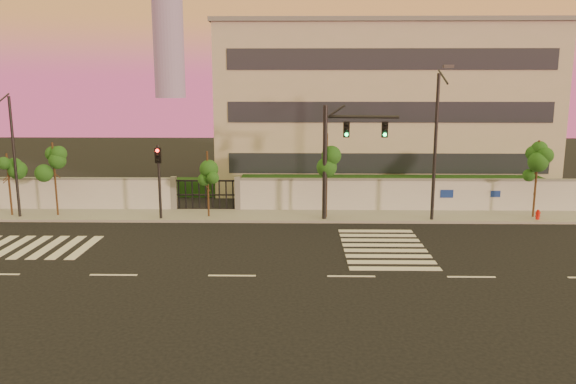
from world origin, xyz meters
TOP-DOWN VIEW (x-y plane):
  - ground at (0.00, 0.00)m, footprint 120.00×120.00m
  - sidewalk at (0.00, 10.50)m, footprint 60.00×3.00m
  - perimeter_wall at (0.10, 12.00)m, footprint 60.00×0.36m
  - hedge_row at (1.17, 14.74)m, footprint 41.00×4.25m
  - institutional_building at (9.00, 21.99)m, footprint 24.40×12.40m
  - road_markings at (-1.58, 3.76)m, footprint 57.00×7.62m
  - street_tree_b at (-14.40, 10.19)m, footprint 1.44×1.14m
  - street_tree_c at (-11.64, 10.24)m, footprint 1.40×1.11m
  - street_tree_d at (-2.51, 10.07)m, footprint 1.36×1.08m
  - street_tree_e at (4.46, 10.05)m, footprint 1.57×1.25m
  - street_tree_f at (16.74, 10.23)m, footprint 1.49×1.19m
  - traffic_signal_main at (5.16, 9.51)m, footprint 4.24×0.62m
  - traffic_signal_secondary at (-5.27, 9.47)m, footprint 0.35×0.34m
  - streetlight_west at (-13.78, 9.67)m, footprint 0.45×1.82m
  - streetlight_east at (10.56, 9.30)m, footprint 0.53×2.13m
  - fire_hydrant at (16.72, 9.57)m, footprint 0.29×0.27m

SIDE VIEW (x-z plane):
  - ground at x=0.00m, z-range 0.00..0.00m
  - road_markings at x=-1.58m, z-range 0.00..0.02m
  - sidewalk at x=0.00m, z-range 0.00..0.15m
  - fire_hydrant at x=16.72m, z-range 0.00..0.73m
  - hedge_row at x=1.17m, z-range -0.08..1.72m
  - perimeter_wall at x=0.10m, z-range -0.03..2.17m
  - traffic_signal_secondary at x=-5.27m, z-range 0.60..5.07m
  - street_tree_b at x=-14.40m, z-range 0.92..4.79m
  - street_tree_d at x=-2.51m, z-range 0.95..4.98m
  - street_tree_c at x=-11.64m, z-range 1.07..5.58m
  - street_tree_f at x=16.74m, z-range 1.11..5.79m
  - street_tree_e at x=4.46m, z-range 1.20..6.29m
  - streetlight_west at x=-13.78m, z-range 0.30..7.86m
  - traffic_signal_main at x=5.16m, z-range 0.89..7.60m
  - streetlight_east at x=10.56m, z-range 0.36..9.23m
  - institutional_building at x=9.00m, z-range 0.03..12.28m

